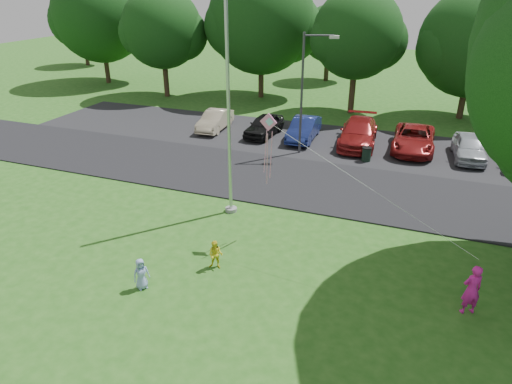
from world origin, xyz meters
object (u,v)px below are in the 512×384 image
(trash_can, at_px, (366,155))
(flagpole, at_px, (229,117))
(street_lamp, at_px, (307,84))
(child_blue, at_px, (141,274))
(child_yellow, at_px, (216,255))
(woman, at_px, (472,290))
(kite, at_px, (272,136))

(trash_can, bearing_deg, flagpole, -119.58)
(street_lamp, bearing_deg, child_blue, -115.42)
(child_yellow, bearing_deg, trash_can, 64.75)
(child_blue, bearing_deg, child_yellow, -7.39)
(flagpole, distance_m, street_lamp, 8.15)
(street_lamp, height_order, woman, street_lamp)
(trash_can, xyz_separation_m, woman, (4.71, -11.53, 0.41))
(child_yellow, bearing_deg, street_lamp, 81.09)
(flagpole, distance_m, child_yellow, 5.61)
(flagpole, xyz_separation_m, trash_can, (4.54, 8.00, -3.75))
(woman, distance_m, child_blue, 10.07)
(woman, bearing_deg, trash_can, -95.28)
(child_yellow, xyz_separation_m, child_blue, (-1.74, -1.88, 0.01))
(flagpole, height_order, trash_can, flagpole)
(trash_can, distance_m, child_yellow, 12.54)
(trash_can, bearing_deg, child_blue, -109.90)
(kite, bearing_deg, trash_can, 79.93)
(child_yellow, height_order, child_blue, child_blue)
(woman, height_order, child_blue, woman)
(trash_can, height_order, child_blue, child_blue)
(woman, xyz_separation_m, child_yellow, (-8.03, -0.56, -0.30))
(child_blue, relative_size, kite, 0.15)
(flagpole, distance_m, kite, 2.74)
(child_blue, distance_m, kite, 6.40)
(flagpole, bearing_deg, kite, -32.18)
(child_blue, bearing_deg, street_lamp, 29.28)
(flagpole, xyz_separation_m, child_yellow, (1.23, -4.09, -3.64))
(street_lamp, bearing_deg, woman, -73.85)
(trash_can, distance_m, woman, 12.46)
(woman, xyz_separation_m, child_blue, (-9.77, -2.44, -0.28))
(flagpole, distance_m, woman, 10.45)
(child_yellow, height_order, kite, kite)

